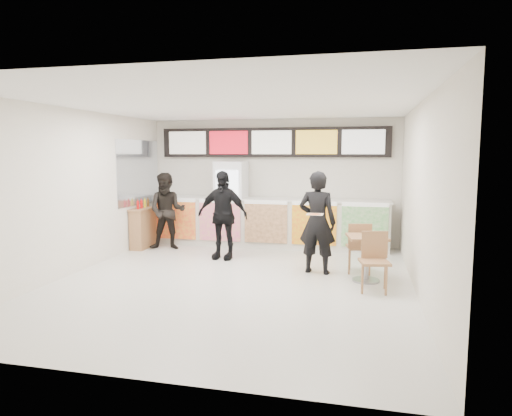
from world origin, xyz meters
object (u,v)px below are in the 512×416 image
(drinks_fridge, at_px, (231,203))
(condiment_ledge, at_px, (143,227))
(service_counter, at_px, (269,222))
(customer_main, at_px, (317,222))
(customer_mid, at_px, (222,215))
(cafe_table, at_px, (367,250))
(customer_left, at_px, (167,211))

(drinks_fridge, distance_m, condiment_ledge, 2.13)
(service_counter, bearing_deg, customer_main, -58.30)
(condiment_ledge, bearing_deg, customer_mid, -16.45)
(customer_main, bearing_deg, customer_mid, -11.13)
(customer_mid, relative_size, condiment_ledge, 1.65)
(drinks_fridge, distance_m, cafe_table, 4.09)
(cafe_table, distance_m, condiment_ledge, 5.33)
(customer_main, xyz_separation_m, condiment_ledge, (-4.16, 1.34, -0.46))
(drinks_fridge, bearing_deg, service_counter, -0.99)
(service_counter, bearing_deg, customer_left, -158.90)
(customer_left, height_order, customer_mid, customer_mid)
(drinks_fridge, distance_m, customer_mid, 1.50)
(service_counter, height_order, customer_left, customer_left)
(drinks_fridge, distance_m, customer_main, 3.16)
(cafe_table, height_order, condiment_ledge, condiment_ledge)
(customer_mid, bearing_deg, cafe_table, -15.95)
(service_counter, distance_m, cafe_table, 3.38)
(service_counter, bearing_deg, condiment_ledge, -163.49)
(customer_main, relative_size, customer_left, 1.07)
(service_counter, xyz_separation_m, customer_left, (-2.20, -0.85, 0.31))
(customer_left, bearing_deg, drinks_fridge, 21.78)
(customer_mid, relative_size, cafe_table, 1.10)
(customer_left, bearing_deg, customer_mid, -34.73)
(customer_main, distance_m, customer_mid, 2.15)
(drinks_fridge, height_order, customer_mid, drinks_fridge)
(customer_mid, xyz_separation_m, cafe_table, (2.92, -1.07, -0.37))
(cafe_table, bearing_deg, customer_mid, 148.07)
(service_counter, xyz_separation_m, customer_main, (1.34, -2.17, 0.37))
(customer_mid, height_order, condiment_ledge, customer_mid)
(drinks_fridge, bearing_deg, customer_mid, -80.63)
(service_counter, relative_size, customer_main, 2.95)
(drinks_fridge, bearing_deg, customer_main, -43.88)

